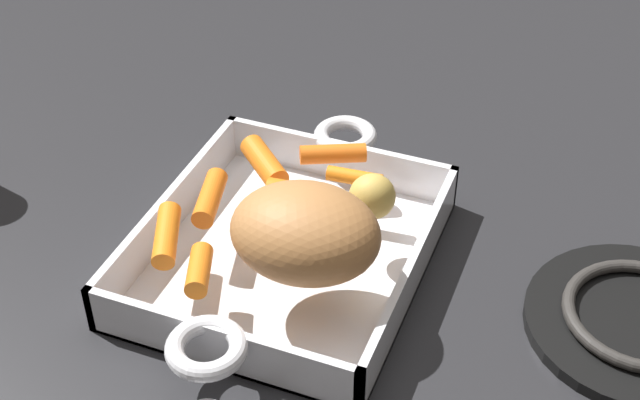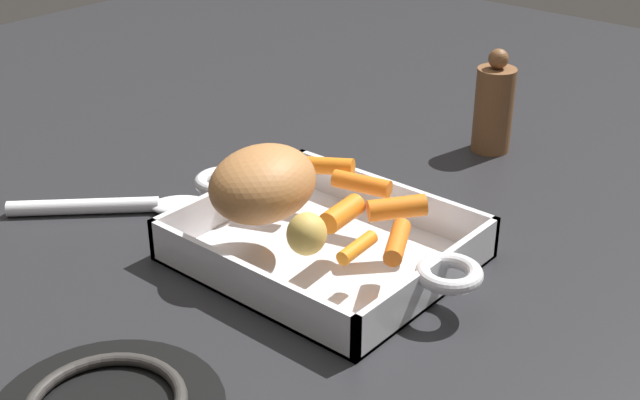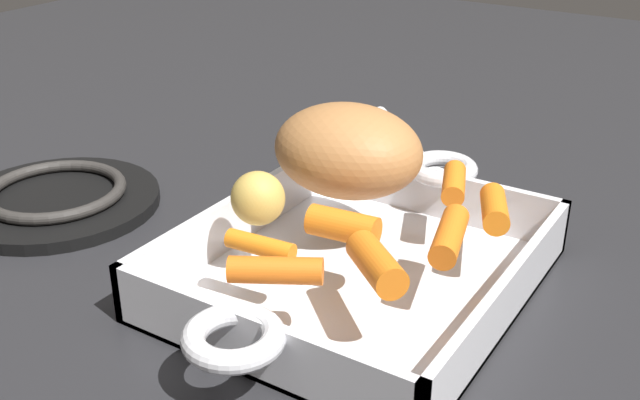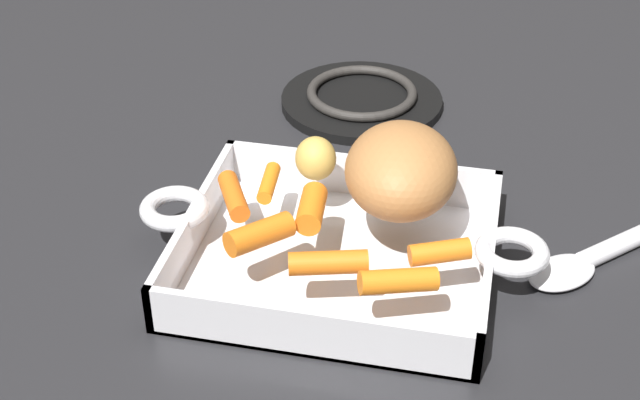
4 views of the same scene
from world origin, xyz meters
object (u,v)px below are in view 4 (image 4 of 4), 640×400
(roasting_dish, at_px, (338,253))
(stove_burner_rear, at_px, (362,98))
(baby_carrot_center_right, at_px, (269,183))
(baby_carrot_center_left, at_px, (311,208))
(baby_carrot_northwest, at_px, (440,252))
(baby_carrot_southeast, at_px, (398,281))
(pork_roast, at_px, (401,170))
(baby_carrot_northeast, at_px, (234,196))
(baby_carrot_southwest, at_px, (328,263))
(serving_spoon, at_px, (613,248))
(baby_carrot_long, at_px, (260,234))
(potato_golden_small, at_px, (316,158))

(roasting_dish, bearing_deg, stove_burner_rear, -83.91)
(roasting_dish, xyz_separation_m, baby_carrot_center_right, (0.08, -0.04, 0.04))
(baby_carrot_center_right, height_order, baby_carrot_center_left, baby_carrot_center_left)
(baby_carrot_northwest, bearing_deg, baby_carrot_southeast, 58.29)
(pork_roast, relative_size, baby_carrot_northwest, 2.44)
(baby_carrot_northeast, bearing_deg, baby_carrot_southeast, 151.49)
(baby_carrot_northwest, height_order, baby_carrot_southwest, same)
(baby_carrot_southwest, distance_m, serving_spoon, 0.29)
(baby_carrot_northeast, distance_m, baby_carrot_southwest, 0.13)
(baby_carrot_northeast, relative_size, baby_carrot_southwest, 0.96)
(pork_roast, distance_m, baby_carrot_long, 0.14)
(serving_spoon, bearing_deg, pork_roast, -35.32)
(potato_golden_small, bearing_deg, baby_carrot_long, 78.38)
(baby_carrot_southeast, height_order, stove_burner_rear, baby_carrot_southeast)
(roasting_dish, relative_size, baby_carrot_center_right, 7.17)
(roasting_dish, distance_m, pork_roast, 0.10)
(baby_carrot_northwest, distance_m, potato_golden_small, 0.17)
(baby_carrot_northeast, relative_size, serving_spoon, 0.33)
(roasting_dish, distance_m, stove_burner_rear, 0.32)
(potato_golden_small, xyz_separation_m, stove_burner_rear, (-0.00, -0.25, -0.06))
(baby_carrot_long, xyz_separation_m, serving_spoon, (-0.31, -0.12, -0.05))
(roasting_dish, relative_size, baby_carrot_southwest, 5.68)
(baby_carrot_northwest, xyz_separation_m, baby_carrot_center_left, (0.12, -0.04, 0.00))
(baby_carrot_center_left, relative_size, serving_spoon, 0.28)
(baby_carrot_northeast, bearing_deg, stove_burner_rear, -102.27)
(baby_carrot_northwest, relative_size, baby_carrot_center_right, 0.98)
(roasting_dish, relative_size, potato_golden_small, 8.87)
(roasting_dish, height_order, potato_golden_small, potato_golden_small)
(baby_carrot_northwest, xyz_separation_m, potato_golden_small, (0.13, -0.11, 0.01))
(potato_golden_small, distance_m, stove_burner_rear, 0.25)
(baby_carrot_northwest, bearing_deg, baby_carrot_long, 3.91)
(baby_carrot_center_right, bearing_deg, roasting_dish, 152.47)
(pork_roast, relative_size, baby_carrot_southwest, 1.90)
(baby_carrot_center_right, bearing_deg, baby_carrot_long, 99.81)
(baby_carrot_northeast, bearing_deg, pork_roast, -167.79)
(baby_carrot_northwest, bearing_deg, serving_spoon, -144.95)
(baby_carrot_northwest, relative_size, baby_carrot_southwest, 0.78)
(baby_carrot_center_right, relative_size, baby_carrot_northeast, 0.83)
(baby_carrot_center_left, relative_size, stove_burner_rear, 0.27)
(stove_burner_rear, bearing_deg, baby_carrot_long, 85.81)
(baby_carrot_center_right, xyz_separation_m, baby_carrot_center_left, (-0.05, 0.04, 0.00))
(baby_carrot_northwest, height_order, serving_spoon, baby_carrot_northwest)
(baby_carrot_center_left, bearing_deg, potato_golden_small, -80.60)
(serving_spoon, bearing_deg, baby_carrot_southwest, -13.98)
(baby_carrot_long, distance_m, serving_spoon, 0.34)
(baby_carrot_northwest, relative_size, serving_spoon, 0.27)
(pork_roast, relative_size, serving_spoon, 0.66)
(potato_golden_small, bearing_deg, baby_carrot_southwest, 106.59)
(stove_burner_rear, bearing_deg, baby_carrot_northeast, 77.73)
(pork_roast, xyz_separation_m, baby_carrot_southwest, (0.04, 0.11, -0.03))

